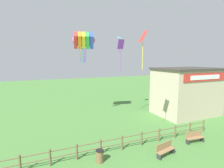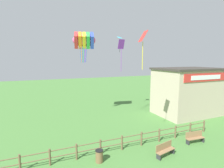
{
  "view_description": "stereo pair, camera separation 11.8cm",
  "coord_description": "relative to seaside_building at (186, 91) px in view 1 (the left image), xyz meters",
  "views": [
    {
      "loc": [
        -5.7,
        -4.6,
        6.92
      ],
      "look_at": [
        0.0,
        8.77,
        4.89
      ],
      "focal_mm": 28.0,
      "sensor_mm": 36.0,
      "label": 1
    },
    {
      "loc": [
        -5.59,
        -4.64,
        6.92
      ],
      "look_at": [
        0.0,
        8.77,
        4.89
      ],
      "focal_mm": 28.0,
      "sensor_mm": 36.0,
      "label": 2
    }
  ],
  "objects": [
    {
      "name": "park_bench_near_fence",
      "position": [
        -9.06,
        -6.98,
        -2.47
      ],
      "size": [
        1.72,
        0.73,
        0.96
      ],
      "color": "olive",
      "rests_on": "ground_plane"
    },
    {
      "name": "kite_purple_streamer",
      "position": [
        -8.7,
        1.18,
        5.15
      ],
      "size": [
        0.79,
        0.4,
        3.48
      ],
      "color": "purple"
    },
    {
      "name": "trash_bin",
      "position": [
        -13.68,
        -5.9,
        -2.54
      ],
      "size": [
        0.55,
        0.55,
        0.85
      ],
      "color": "brown",
      "rests_on": "ground_plane"
    },
    {
      "name": "kite_red_diamond",
      "position": [
        -9.55,
        -4.49,
        5.35
      ],
      "size": [
        0.64,
        0.8,
        3.03
      ],
      "color": "red"
    },
    {
      "name": "wooden_fence",
      "position": [
        -11.55,
        -5.01,
        -2.32
      ],
      "size": [
        17.66,
        0.14,
        1.15
      ],
      "color": "brown",
      "rests_on": "ground_plane"
    },
    {
      "name": "kite_cyan_delta",
      "position": [
        -7.75,
        3.62,
        6.56
      ],
      "size": [
        0.92,
        0.9,
        1.98
      ],
      "color": "#2DB2C6"
    },
    {
      "name": "park_bench_by_building",
      "position": [
        -5.43,
        -6.32,
        -2.47
      ],
      "size": [
        1.7,
        0.56,
        0.96
      ],
      "color": "olive",
      "rests_on": "ground_plane"
    },
    {
      "name": "kite_rainbow_parafoil",
      "position": [
        -12.24,
        3.6,
        6.13
      ],
      "size": [
        2.98,
        2.49,
        3.49
      ],
      "color": "#E54C8C"
    },
    {
      "name": "seaside_building",
      "position": [
        0.0,
        0.0,
        0.0
      ],
      "size": [
        7.81,
        5.39,
        5.9
      ],
      "color": "#B7A88E",
      "rests_on": "ground_plane"
    }
  ]
}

